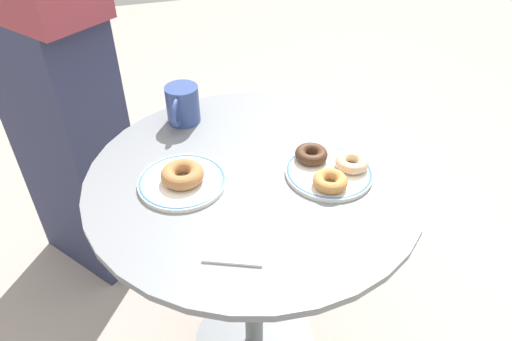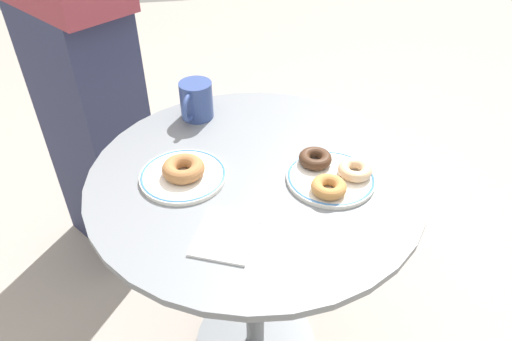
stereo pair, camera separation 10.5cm
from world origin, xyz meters
name	(u,v)px [view 1 (the left image)]	position (x,y,z in m)	size (l,w,h in m)	color
cafe_table	(254,234)	(0.00, 0.00, 0.51)	(0.78, 0.78, 0.71)	slate
plate_left	(182,181)	(-0.17, 0.01, 0.72)	(0.20, 0.20, 0.01)	white
plate_right	(329,172)	(0.17, -0.05, 0.72)	(0.20, 0.20, 0.01)	white
donut_cinnamon	(182,174)	(-0.16, 0.01, 0.74)	(0.10, 0.10, 0.03)	#A36B3D
donut_glazed	(352,162)	(0.22, -0.06, 0.74)	(0.08, 0.08, 0.03)	#E0B789
donut_chocolate	(312,155)	(0.14, 0.00, 0.74)	(0.08, 0.08, 0.03)	#422819
donut_old_fashioned	(330,181)	(0.15, -0.11, 0.74)	(0.08, 0.08, 0.03)	#BC7F42
paper_napkin	(237,237)	(-0.09, -0.19, 0.71)	(0.11, 0.14, 0.01)	white
coffee_mug	(182,105)	(-0.12, 0.27, 0.76)	(0.09, 0.13, 0.10)	#334784
person_figure	(39,36)	(-0.46, 0.59, 0.87)	(0.44, 0.48, 1.77)	#2D3351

